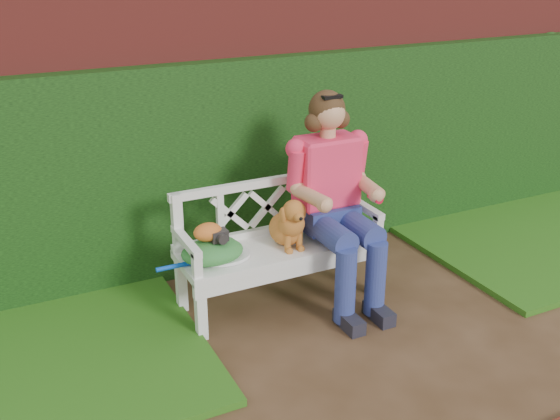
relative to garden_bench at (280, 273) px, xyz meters
name	(u,v)px	position (x,y,z in m)	size (l,w,h in m)	color
ground	(392,350)	(0.39, -0.90, -0.24)	(60.00, 60.00, 0.00)	#3E2816
brick_wall	(270,124)	(0.39, 1.00, 0.86)	(10.00, 0.30, 2.20)	maroon
ivy_hedge	(281,159)	(0.39, 0.78, 0.61)	(10.00, 0.18, 1.70)	#256219
grass_right	(549,232)	(2.79, 0.00, -0.21)	(2.60, 2.00, 0.05)	#195713
garden_bench	(280,273)	(0.00, 0.00, 0.00)	(1.58, 0.60, 0.48)	white
seated_woman	(330,194)	(0.40, -0.02, 0.57)	(0.69, 0.91, 1.62)	#F74673
dog	(288,221)	(0.04, -0.04, 0.43)	(0.26, 0.35, 0.39)	brown
tennis_racket	(220,257)	(-0.48, -0.03, 0.26)	(0.71, 0.30, 0.03)	white
green_bag	(212,251)	(-0.54, -0.03, 0.31)	(0.44, 0.34, 0.15)	#1E8220
camera_item	(219,235)	(-0.49, -0.05, 0.43)	(0.12, 0.09, 0.08)	#262423
baseball_glove	(208,232)	(-0.56, -0.01, 0.45)	(0.20, 0.15, 0.13)	#CA6422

